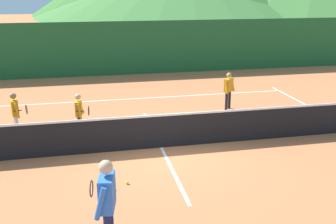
# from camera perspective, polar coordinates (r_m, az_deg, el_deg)

# --- Properties ---
(ground_plane) EXTENTS (120.00, 120.00, 0.00)m
(ground_plane) POSITION_cam_1_polar(r_m,az_deg,el_deg) (10.88, -1.01, -5.22)
(ground_plane) COLOR #C67042
(line_baseline_far) EXTENTS (12.32, 0.08, 0.01)m
(line_baseline_far) POSITION_cam_1_polar(r_m,az_deg,el_deg) (15.64, -4.56, 1.98)
(line_baseline_far) COLOR white
(line_baseline_far) RESTS_ON ground
(line_service_center) EXTENTS (0.08, 6.24, 0.01)m
(line_service_center) POSITION_cam_1_polar(r_m,az_deg,el_deg) (10.88, -1.01, -5.21)
(line_service_center) COLOR white
(line_service_center) RESTS_ON ground
(tennis_net) EXTENTS (12.83, 0.08, 1.05)m
(tennis_net) POSITION_cam_1_polar(r_m,az_deg,el_deg) (10.69, -1.02, -2.76)
(tennis_net) COLOR #333338
(tennis_net) RESTS_ON ground
(instructor) EXTENTS (0.44, 0.81, 1.68)m
(instructor) POSITION_cam_1_polar(r_m,az_deg,el_deg) (6.51, -8.96, -12.38)
(instructor) COLOR #191E4C
(instructor) RESTS_ON ground
(student_0) EXTENTS (0.54, 0.58, 1.35)m
(student_0) POSITION_cam_1_polar(r_m,az_deg,el_deg) (12.24, -21.48, 0.19)
(student_0) COLOR silver
(student_0) RESTS_ON ground
(student_1) EXTENTS (0.41, 0.64, 1.30)m
(student_1) POSITION_cam_1_polar(r_m,az_deg,el_deg) (11.74, -12.87, 0.15)
(student_1) COLOR black
(student_1) RESTS_ON ground
(student_2) EXTENTS (0.51, 0.48, 1.37)m
(student_2) POSITION_cam_1_polar(r_m,az_deg,el_deg) (14.16, 8.87, 3.56)
(student_2) COLOR black
(student_2) RESTS_ON ground
(tennis_ball_0) EXTENTS (0.07, 0.07, 0.07)m
(tennis_ball_0) POSITION_cam_1_polar(r_m,az_deg,el_deg) (9.00, -6.02, -10.26)
(tennis_ball_0) COLOR yellow
(tennis_ball_0) RESTS_ON ground
(tennis_ball_3) EXTENTS (0.07, 0.07, 0.07)m
(tennis_ball_3) POSITION_cam_1_polar(r_m,az_deg,el_deg) (9.59, -9.55, -8.56)
(tennis_ball_3) COLOR yellow
(tennis_ball_3) RESTS_ON ground
(tennis_ball_5) EXTENTS (0.07, 0.07, 0.07)m
(tennis_ball_5) POSITION_cam_1_polar(r_m,az_deg,el_deg) (8.80, -7.93, -11.06)
(tennis_ball_5) COLOR yellow
(tennis_ball_5) RESTS_ON ground
(windscreen_fence) EXTENTS (27.11, 0.08, 2.68)m
(windscreen_fence) POSITION_cam_1_polar(r_m,az_deg,el_deg) (19.86, -6.43, 9.26)
(windscreen_fence) COLOR #1E5B2D
(windscreen_fence) RESTS_ON ground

